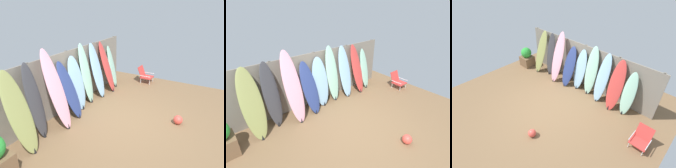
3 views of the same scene
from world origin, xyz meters
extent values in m
plane|color=brown|center=(0.00, 0.00, 0.00)|extent=(7.68, 7.68, 0.00)
cube|color=gray|center=(0.00, 2.00, 0.90)|extent=(6.08, 0.04, 1.80)
cylinder|color=#6C655B|center=(-1.44, 2.04, 0.90)|extent=(0.10, 0.10, 1.80)
cylinder|color=#6C655B|center=(0.00, 2.04, 0.90)|extent=(0.10, 0.10, 1.80)
cylinder|color=#6C655B|center=(1.44, 2.04, 0.90)|extent=(0.10, 0.10, 1.80)
cylinder|color=#6C655B|center=(2.88, 2.04, 0.90)|extent=(0.10, 0.10, 1.80)
ellipsoid|color=olive|center=(-2.20, 1.56, 0.94)|extent=(0.55, 0.76, 1.88)
cone|color=black|center=(-2.20, 1.24, 0.07)|extent=(0.08, 0.08, 0.13)
ellipsoid|color=#38383D|center=(-1.65, 1.67, 0.95)|extent=(0.49, 0.48, 1.91)
cone|color=black|center=(-1.65, 1.49, 0.08)|extent=(0.08, 0.08, 0.14)
ellipsoid|color=pink|center=(-1.06, 1.53, 1.06)|extent=(0.54, 0.76, 2.12)
cone|color=black|center=(-1.06, 1.21, 0.08)|extent=(0.08, 0.08, 0.14)
ellipsoid|color=navy|center=(-0.47, 1.60, 0.82)|extent=(0.56, 0.75, 1.64)
cone|color=black|center=(-0.47, 1.30, 0.08)|extent=(0.08, 0.08, 0.14)
ellipsoid|color=#8CB7D6|center=(0.01, 1.71, 0.84)|extent=(0.59, 0.51, 1.67)
cone|color=black|center=(0.01, 1.52, 0.08)|extent=(0.08, 0.08, 0.14)
ellipsoid|color=#9ED6BC|center=(0.54, 1.74, 0.98)|extent=(0.51, 0.47, 1.96)
cone|color=black|center=(0.54, 1.56, 0.09)|extent=(0.08, 0.08, 0.15)
ellipsoid|color=#8CB7D6|center=(1.09, 1.68, 0.93)|extent=(0.50, 0.58, 1.87)
cone|color=black|center=(1.09, 1.45, 0.06)|extent=(0.08, 0.08, 0.10)
ellipsoid|color=#D13D38|center=(1.67, 1.63, 0.91)|extent=(0.57, 0.67, 1.83)
cone|color=black|center=(1.67, 1.37, 0.09)|extent=(0.08, 0.08, 0.16)
ellipsoid|color=#9ED6BC|center=(2.15, 1.69, 0.79)|extent=(0.47, 0.46, 1.59)
cone|color=black|center=(2.15, 1.51, 0.08)|extent=(0.08, 0.08, 0.14)
cylinder|color=silver|center=(2.95, 0.43, 0.11)|extent=(0.02, 0.02, 0.22)
cylinder|color=silver|center=(3.36, 0.43, 0.11)|extent=(0.02, 0.02, 0.22)
cylinder|color=silver|center=(2.95, 0.81, 0.11)|extent=(0.02, 0.02, 0.22)
cylinder|color=silver|center=(3.36, 0.81, 0.11)|extent=(0.02, 0.02, 0.22)
cube|color=red|center=(3.15, 0.62, 0.23)|extent=(0.48, 0.44, 0.03)
cube|color=red|center=(3.15, 0.86, 0.43)|extent=(0.46, 0.20, 0.43)
cylinder|color=silver|center=(2.91, 0.62, 0.34)|extent=(0.02, 0.44, 0.02)
cylinder|color=silver|center=(3.39, 0.62, 0.34)|extent=(0.02, 0.44, 0.02)
sphere|color=#E54C3F|center=(0.61, -1.26, 0.12)|extent=(0.25, 0.25, 0.25)
camera|label=1|loc=(-4.82, -2.23, 3.28)|focal=35.00mm
camera|label=2|loc=(-2.92, -2.72, 3.38)|focal=28.00mm
camera|label=3|loc=(3.70, -3.07, 4.53)|focal=28.00mm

